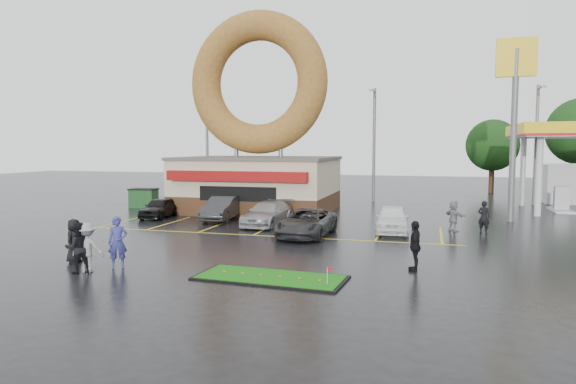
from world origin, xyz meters
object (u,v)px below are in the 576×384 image
(streetlight_left, at_px, (207,142))
(car_dgrey, at_px, (223,208))
(car_black, at_px, (159,208))
(putting_green, at_px, (271,277))
(car_white, at_px, (392,219))
(shell_sign, at_px, (515,95))
(donut_shop, at_px, (258,146))
(person_blue, at_px, (118,242))
(streetlight_mid, at_px, (374,142))
(streetlight_right, at_px, (536,142))
(car_silver, at_px, (268,213))
(dumpster, at_px, (144,199))
(person_cameraman, at_px, (415,246))
(car_grey, at_px, (307,223))

(streetlight_left, height_order, car_dgrey, streetlight_left)
(streetlight_left, xyz_separation_m, car_black, (2.25, -12.01, -4.16))
(putting_green, bearing_deg, car_white, 73.06)
(shell_sign, relative_size, car_dgrey, 2.47)
(donut_shop, bearing_deg, person_blue, -88.03)
(streetlight_mid, height_order, streetlight_right, same)
(car_black, bearing_deg, donut_shop, 40.86)
(streetlight_left, bearing_deg, person_blue, -72.66)
(car_silver, bearing_deg, shell_sign, 26.25)
(streetlight_left, xyz_separation_m, putting_green, (13.38, -24.31, -4.74))
(streetlight_right, distance_m, dumpster, 29.47)
(person_blue, relative_size, person_cameraman, 1.05)
(donut_shop, bearing_deg, streetlight_left, 135.22)
(car_grey, bearing_deg, streetlight_right, 55.72)
(streetlight_mid, relative_size, car_silver, 1.98)
(car_dgrey, height_order, car_grey, car_dgrey)
(car_black, bearing_deg, putting_green, -53.83)
(person_cameraman, distance_m, putting_green, 5.24)
(person_blue, bearing_deg, dumpster, 84.92)
(donut_shop, height_order, streetlight_mid, donut_shop)
(donut_shop, relative_size, putting_green, 2.63)
(streetlight_mid, bearing_deg, person_cameraman, -80.20)
(person_blue, bearing_deg, streetlight_left, 73.61)
(streetlight_right, height_order, putting_green, streetlight_right)
(shell_sign, distance_m, car_black, 22.20)
(streetlight_left, relative_size, car_grey, 1.89)
(person_cameraman, bearing_deg, car_black, -124.74)
(car_grey, bearing_deg, person_blue, -118.62)
(dumpster, bearing_deg, streetlight_right, 13.30)
(streetlight_left, relative_size, car_white, 2.20)
(streetlight_right, bearing_deg, person_cameraman, -108.60)
(car_grey, relative_size, person_cameraman, 2.68)
(donut_shop, xyz_separation_m, streetlight_right, (19.00, 8.95, 0.32))
(streetlight_right, height_order, car_white, streetlight_right)
(car_black, xyz_separation_m, person_blue, (5.35, -12.31, 0.31))
(streetlight_left, distance_m, car_silver, 16.85)
(car_dgrey, relative_size, car_grey, 0.90)
(shell_sign, height_order, car_black, shell_sign)
(car_black, distance_m, person_blue, 13.43)
(streetlight_mid, relative_size, car_black, 2.47)
(car_silver, distance_m, person_cameraman, 12.04)
(car_black, bearing_deg, shell_sign, 5.18)
(dumpster, bearing_deg, shell_sign, -6.66)
(car_white, bearing_deg, streetlight_right, 55.98)
(donut_shop, relative_size, streetlight_left, 1.50)
(streetlight_right, height_order, car_silver, streetlight_right)
(streetlight_left, relative_size, streetlight_right, 1.00)
(streetlight_left, relative_size, streetlight_mid, 1.00)
(streetlight_mid, bearing_deg, car_silver, -106.97)
(car_dgrey, relative_size, dumpster, 2.38)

